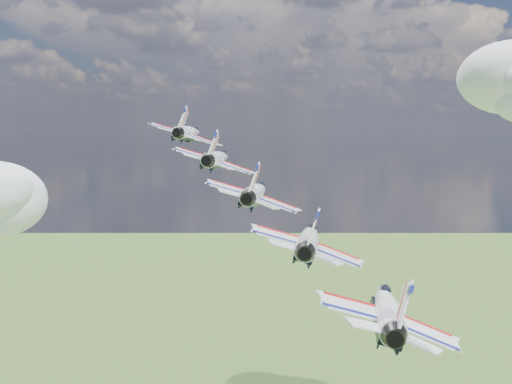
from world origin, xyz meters
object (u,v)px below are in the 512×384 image
(jet_0, at_px, (189,133))
(jet_1, at_px, (218,158))
(jet_4, at_px, (387,308))
(jet_3, at_px, (309,239))
(jet_2, at_px, (256,192))

(jet_0, relative_size, jet_1, 1.00)
(jet_1, xyz_separation_m, jet_4, (23.33, -26.77, -8.94))
(jet_4, bearing_deg, jet_1, 119.86)
(jet_3, relative_size, jet_4, 1.00)
(jet_3, distance_m, jet_4, 12.21)
(jet_2, distance_m, jet_4, 24.42)
(jet_0, height_order, jet_1, jet_0)
(jet_2, bearing_deg, jet_1, 119.86)
(jet_2, xyz_separation_m, jet_4, (15.56, -17.85, -5.96))
(jet_3, bearing_deg, jet_1, 119.86)
(jet_0, height_order, jet_4, jet_0)
(jet_1, bearing_deg, jet_2, -60.14)
(jet_0, xyz_separation_m, jet_1, (7.78, -8.92, -2.98))
(jet_0, relative_size, jet_2, 1.00)
(jet_1, height_order, jet_3, jet_1)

